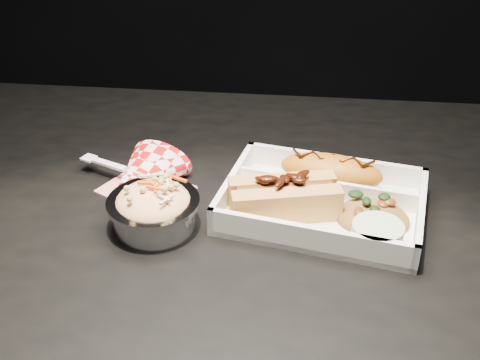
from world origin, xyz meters
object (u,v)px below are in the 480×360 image
object	(u,v)px
fried_pastry	(331,171)
dining_table	(223,275)
foil_coleslaw_cup	(154,207)
hotdog	(284,196)
food_tray	(322,205)
napkin_fork	(140,176)

from	to	relation	value
fried_pastry	dining_table	bearing A→B (deg)	-147.01
fried_pastry	foil_coleslaw_cup	world-z (taller)	foil_coleslaw_cup
dining_table	hotdog	bearing A→B (deg)	12.67
food_tray	hotdog	distance (m)	0.06
food_tray	foil_coleslaw_cup	xyz separation A→B (m)	(-0.21, -0.06, 0.02)
dining_table	napkin_fork	distance (m)	0.18
fried_pastry	napkin_fork	xyz separation A→B (m)	(-0.26, -0.02, -0.01)
dining_table	food_tray	xyz separation A→B (m)	(0.13, 0.03, 0.10)
napkin_fork	dining_table	bearing A→B (deg)	-6.36
food_tray	hotdog	world-z (taller)	hotdog
hotdog	napkin_fork	xyz separation A→B (m)	(-0.20, 0.05, -0.02)
food_tray	foil_coleslaw_cup	world-z (taller)	foil_coleslaw_cup
food_tray	fried_pastry	world-z (taller)	fried_pastry
fried_pastry	hotdog	bearing A→B (deg)	-129.89
food_tray	fried_pastry	xyz separation A→B (m)	(0.01, 0.05, 0.02)
dining_table	foil_coleslaw_cup	xyz separation A→B (m)	(-0.08, -0.02, 0.12)
foil_coleslaw_cup	napkin_fork	xyz separation A→B (m)	(-0.04, 0.09, -0.01)
napkin_fork	fried_pastry	bearing A→B (deg)	27.41
hotdog	napkin_fork	world-z (taller)	napkin_fork
foil_coleslaw_cup	fried_pastry	bearing A→B (deg)	26.87
dining_table	hotdog	xyz separation A→B (m)	(0.08, 0.02, 0.12)
dining_table	foil_coleslaw_cup	bearing A→B (deg)	-165.15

